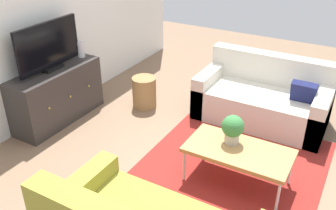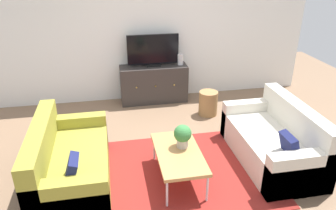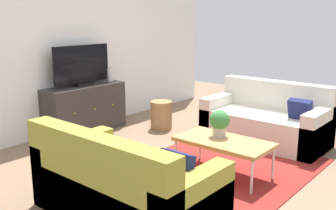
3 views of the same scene
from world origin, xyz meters
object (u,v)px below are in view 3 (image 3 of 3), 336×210
couch_left_side (121,189)px  flat_screen_tv (82,65)px  wicker_basket (161,115)px  couch_right_side (268,122)px  glass_vase (110,74)px  potted_plant (220,122)px  tv_console (85,109)px  coffee_table (224,143)px

couch_left_side → flat_screen_tv: (1.48, 2.39, 0.75)m
wicker_basket → couch_right_side: bearing=-72.1°
couch_left_side → flat_screen_tv: flat_screen_tv is taller
couch_right_side → glass_vase: size_ratio=7.78×
potted_plant → wicker_basket: bearing=62.0°
flat_screen_tv → glass_vase: size_ratio=4.57×
couch_left_side → flat_screen_tv: 2.91m
potted_plant → flat_screen_tv: (-0.01, 2.45, 0.44)m
couch_left_side → tv_console: (1.48, 2.37, 0.08)m
wicker_basket → couch_left_side: bearing=-146.2°
potted_plant → couch_right_side: bearing=2.5°
couch_right_side → glass_vase: bearing=109.9°
couch_right_side → potted_plant: size_ratio=5.37×
couch_right_side → flat_screen_tv: (-1.39, 2.39, 0.75)m
flat_screen_tv → glass_vase: (0.53, -0.02, -0.20)m
couch_left_side → coffee_table: size_ratio=1.58×
couch_right_side → potted_plant: (-1.38, -0.06, 0.31)m
couch_right_side → coffee_table: size_ratio=1.58×
couch_right_side → wicker_basket: couch_right_side is taller
couch_left_side → potted_plant: (1.49, -0.06, 0.31)m
potted_plant → wicker_basket: 1.89m
coffee_table → wicker_basket: size_ratio=2.37×
flat_screen_tv → wicker_basket: size_ratio=2.21×
potted_plant → wicker_basket: size_ratio=0.70×
couch_left_side → tv_console: couch_left_side is taller
potted_plant → flat_screen_tv: flat_screen_tv is taller
couch_right_side → coffee_table: couch_right_side is taller
couch_right_side → flat_screen_tv: bearing=120.2°
couch_left_side → flat_screen_tv: bearing=58.3°
tv_console → wicker_basket: bearing=-42.1°
coffee_table → wicker_basket: wicker_basket is taller
coffee_table → couch_left_side: bearing=173.1°
wicker_basket → tv_console: bearing=137.9°
flat_screen_tv → glass_vase: 0.57m
coffee_table → wicker_basket: 2.00m
flat_screen_tv → couch_left_side: bearing=-121.7°
glass_vase → couch_left_side: bearing=-130.2°
tv_console → flat_screen_tv: bearing=90.0°
coffee_table → wicker_basket: (0.95, 1.75, -0.16)m
couch_right_side → flat_screen_tv: 2.87m
couch_left_side → coffee_table: couch_left_side is taller
glass_vase → wicker_basket: (0.35, -0.79, -0.61)m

